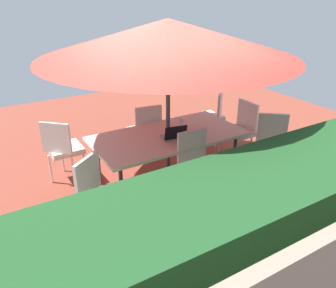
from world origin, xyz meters
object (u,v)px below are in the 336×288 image
(chair_southeast, at_px, (63,147))
(chair_northwest, at_px, (272,144))
(laptop, at_px, (174,135))
(chair_southwest, at_px, (211,115))
(chair_north, at_px, (198,164))
(chair_south, at_px, (146,129))
(chair_west, at_px, (239,128))
(cup, at_px, (181,121))
(chair_northeast, at_px, (100,194))
(dining_table, at_px, (168,138))
(patio_umbrella, at_px, (168,39))

(chair_southeast, bearing_deg, chair_northwest, -166.09)
(laptop, bearing_deg, chair_southwest, -135.39)
(chair_northwest, relative_size, chair_southwest, 1.00)
(chair_north, distance_m, chair_south, 1.44)
(chair_west, bearing_deg, cup, -102.23)
(chair_west, bearing_deg, chair_southwest, -179.88)
(cup, bearing_deg, chair_northeast, 28.58)
(chair_north, xyz_separation_m, cup, (-0.32, -0.89, 0.24))
(chair_northwest, height_order, chair_north, same)
(chair_west, height_order, chair_southeast, same)
(dining_table, relative_size, cup, 19.34)
(chair_southwest, bearing_deg, cup, -17.02)
(chair_west, xyz_separation_m, cup, (1.00, -0.23, 0.24))
(chair_southwest, xyz_separation_m, cup, (1.01, 0.54, 0.24))
(chair_northwest, xyz_separation_m, chair_north, (1.29, -0.07, 0.00))
(chair_southeast, relative_size, chair_southwest, 1.00)
(chair_south, relative_size, chair_northeast, 1.00)
(laptop, bearing_deg, patio_umbrella, -78.78)
(chair_west, xyz_separation_m, chair_south, (1.33, -0.77, 0.00))
(chair_northwest, height_order, laptop, chair_northwest)
(chair_northwest, bearing_deg, chair_south, 169.85)
(chair_southeast, height_order, chair_northeast, same)
(chair_west, relative_size, chair_south, 1.00)
(chair_southeast, bearing_deg, laptop, -171.83)
(laptop, bearing_deg, chair_northeast, 33.05)
(chair_northwest, bearing_deg, chair_northeast, -142.26)
(laptop, bearing_deg, chair_southeast, -24.42)
(chair_northwest, relative_size, laptop, 2.72)
(chair_southeast, distance_m, chair_southwest, 2.69)
(chair_southwest, bearing_deg, chair_west, 44.59)
(patio_umbrella, distance_m, laptop, 1.29)
(cup, bearing_deg, chair_northwest, 135.61)
(chair_northwest, bearing_deg, chair_southwest, 127.74)
(chair_south, bearing_deg, laptop, 95.03)
(patio_umbrella, distance_m, chair_north, 1.66)
(chair_southeast, distance_m, laptop, 1.63)
(chair_southeast, height_order, chair_south, same)
(patio_umbrella, height_order, chair_southeast, patio_umbrella)
(chair_northwest, bearing_deg, patio_umbrella, -169.88)
(chair_southeast, bearing_deg, patio_umbrella, -167.02)
(chair_southwest, relative_size, chair_northeast, 1.00)
(patio_umbrella, bearing_deg, chair_northeast, 27.81)
(dining_table, height_order, chair_northwest, chair_northwest)
(dining_table, relative_size, chair_west, 2.20)
(dining_table, xyz_separation_m, chair_south, (-0.04, -0.77, -0.14))
(patio_umbrella, bearing_deg, chair_southeast, -30.55)
(dining_table, distance_m, chair_northwest, 1.54)
(chair_northwest, xyz_separation_m, chair_southwest, (-0.03, -1.49, 0.00))
(chair_south, xyz_separation_m, chair_southwest, (-1.34, 0.01, 0.00))
(chair_west, height_order, chair_north, same)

